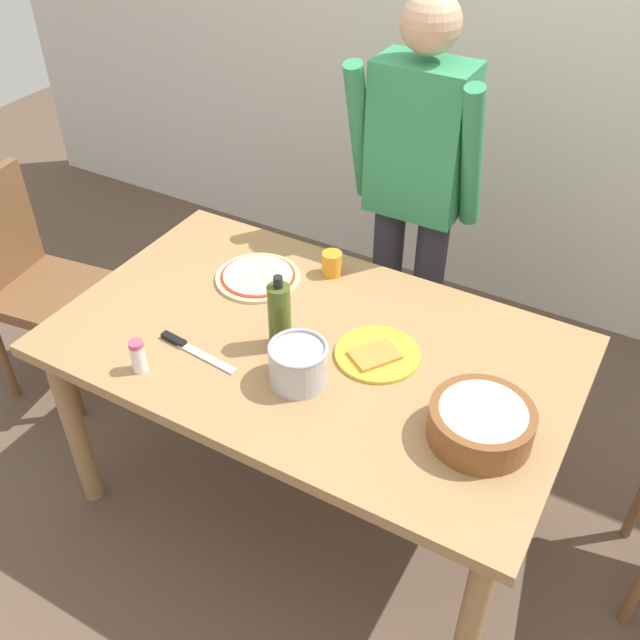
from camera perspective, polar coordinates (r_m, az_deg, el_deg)
name	(u,v)px	position (r m, az deg, el deg)	size (l,w,h in m)	color
ground	(313,495)	(2.77, -0.53, -13.77)	(8.00, 8.00, 0.00)	brown
wall_back	(505,25)	(3.30, 14.48, 21.76)	(5.60, 0.10, 2.60)	silver
dining_table	(312,363)	(2.28, -0.62, -3.45)	(1.60, 0.96, 0.76)	#A37A4C
person_cook	(415,188)	(2.69, 7.56, 10.39)	(0.49, 0.25, 1.62)	#2D2D38
chair_wooden_left	(30,276)	(3.11, -22.08, 3.27)	(0.45, 0.45, 0.95)	brown
pizza_raw_on_board	(258,277)	(2.49, -4.95, 3.45)	(0.29, 0.29, 0.02)	beige
plate_with_slice	(377,354)	(2.17, 4.55, -2.72)	(0.26, 0.26, 0.02)	gold
popcorn_bowl	(481,421)	(1.94, 12.72, -7.81)	(0.28, 0.28, 0.11)	brown
olive_oil_bottle	(279,316)	(2.14, -3.24, 0.32)	(0.07, 0.07, 0.26)	#47561E
steel_pot	(298,364)	(2.05, -1.74, -3.49)	(0.17, 0.17, 0.13)	#B7B7BC
cup_orange	(332,264)	(2.49, 0.95, 4.51)	(0.07, 0.07, 0.09)	orange
salt_shaker	(138,356)	(2.15, -14.27, -2.79)	(0.04, 0.04, 0.11)	white
chef_knife	(189,348)	(2.22, -10.38, -2.18)	(0.29, 0.05, 0.02)	silver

